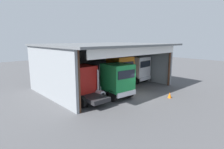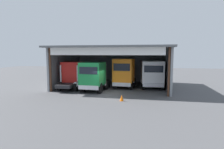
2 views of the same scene
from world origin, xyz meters
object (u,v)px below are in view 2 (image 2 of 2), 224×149
(truck_red_center_left_bay, at_px, (73,75))
(oil_drum, at_px, (96,78))
(truck_green_right_bay, at_px, (93,76))
(tool_cart, at_px, (82,78))
(truck_orange_center_right_bay, at_px, (124,73))
(truck_white_yard_outside, at_px, (152,74))
(traffic_cone, at_px, (122,98))

(truck_red_center_left_bay, height_order, oil_drum, truck_red_center_left_bay)
(oil_drum, bearing_deg, truck_red_center_left_bay, -98.28)
(truck_green_right_bay, height_order, tool_cart, truck_green_right_bay)
(truck_red_center_left_bay, bearing_deg, truck_green_right_bay, -22.00)
(truck_green_right_bay, relative_size, truck_orange_center_right_bay, 0.98)
(truck_red_center_left_bay, height_order, truck_green_right_bay, truck_green_right_bay)
(truck_white_yard_outside, distance_m, tool_cart, 11.77)
(truck_white_yard_outside, distance_m, traffic_cone, 7.45)
(truck_red_center_left_bay, height_order, truck_white_yard_outside, truck_white_yard_outside)
(truck_green_right_bay, xyz_separation_m, tool_cart, (-4.11, 7.71, -1.28))
(truck_red_center_left_bay, xyz_separation_m, truck_white_yard_outside, (9.61, 1.78, 0.08))
(truck_white_yard_outside, bearing_deg, oil_drum, -35.32)
(truck_white_yard_outside, height_order, oil_drum, truck_white_yard_outside)
(truck_green_right_bay, height_order, truck_white_yard_outside, truck_white_yard_outside)
(truck_green_right_bay, bearing_deg, truck_orange_center_right_bay, -133.85)
(truck_green_right_bay, bearing_deg, truck_red_center_left_bay, -17.53)
(truck_white_yard_outside, bearing_deg, tool_cart, -27.82)
(tool_cart, bearing_deg, traffic_cone, -55.47)
(truck_red_center_left_bay, height_order, truck_orange_center_right_bay, truck_orange_center_right_bay)
(truck_green_right_bay, bearing_deg, oil_drum, -72.20)
(traffic_cone, bearing_deg, truck_white_yard_outside, 67.28)
(truck_orange_center_right_bay, height_order, oil_drum, truck_orange_center_right_bay)
(truck_red_center_left_bay, bearing_deg, traffic_cone, -36.46)
(truck_red_center_left_bay, xyz_separation_m, truck_green_right_bay, (3.01, -1.20, 0.05))
(truck_orange_center_right_bay, distance_m, truck_white_yard_outside, 3.44)
(oil_drum, distance_m, traffic_cone, 13.28)
(truck_green_right_bay, xyz_separation_m, truck_white_yard_outside, (6.59, 2.97, 0.02))
(truck_white_yard_outside, distance_m, oil_drum, 10.15)
(truck_orange_center_right_bay, bearing_deg, truck_red_center_left_bay, 19.43)
(truck_white_yard_outside, height_order, tool_cart, truck_white_yard_outside)
(truck_white_yard_outside, bearing_deg, truck_green_right_bay, 20.31)
(truck_red_center_left_bay, height_order, tool_cart, truck_red_center_left_bay)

